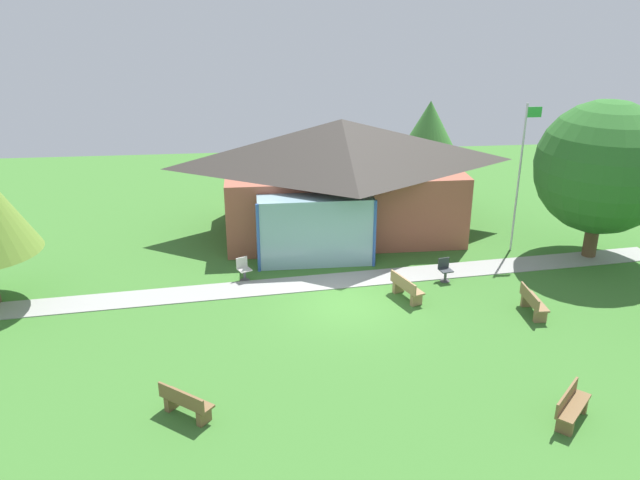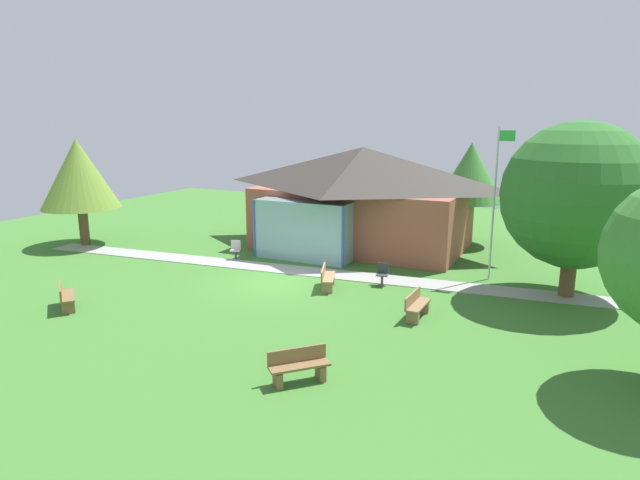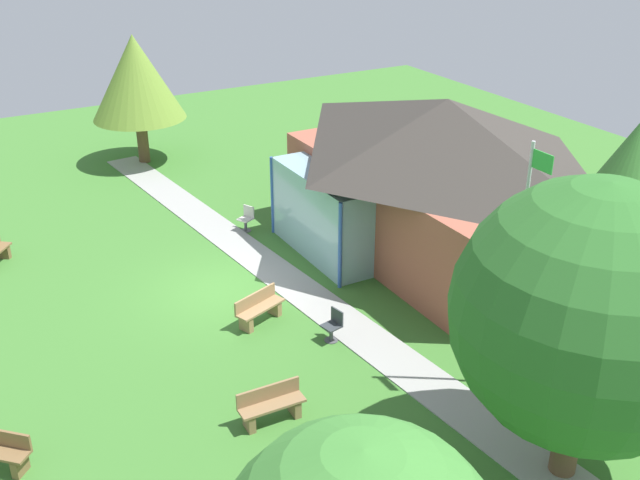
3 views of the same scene
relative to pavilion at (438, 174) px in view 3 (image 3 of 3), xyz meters
name	(u,v)px [view 3 (image 3 of 3)]	position (x,y,z in m)	size (l,w,h in m)	color
ground_plane	(225,290)	(-0.69, -7.01, -2.57)	(44.00, 44.00, 0.00)	#3D752D
pavilion	(438,174)	(0.00, 0.00, 0.00)	(10.85, 7.68, 4.95)	#A35642
footpath	(280,275)	(-0.69, -5.22, -2.56)	(25.79, 1.30, 0.03)	#999993
flagpole	(520,260)	(6.78, -2.97, 0.73)	(0.64, 0.08, 6.02)	silver
bench_rear_near_path	(259,309)	(1.39, -6.89, -2.17)	(0.94, 1.56, 0.84)	#9E7A51
bench_mid_right	(271,405)	(5.30, -8.43, -2.17)	(0.48, 1.51, 0.84)	olive
patio_chair_lawn_spare	(333,326)	(3.15, -5.59, -2.16)	(0.52, 0.52, 0.86)	#33383D
patio_chair_west	(247,219)	(-4.21, -4.73, -2.16)	(0.59, 0.59, 0.86)	beige
tree_behind_pavilion_right	(635,171)	(4.72, 3.07, 1.05)	(3.31, 3.31, 5.15)	brown
tree_west_hedge	(136,78)	(-12.77, -5.65, 1.04)	(3.82, 3.82, 5.35)	brown
tree_east_hedge	(589,315)	(9.61, -3.97, 1.11)	(5.15, 5.15, 6.27)	brown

